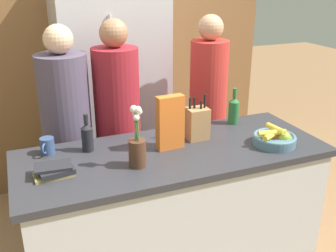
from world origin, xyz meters
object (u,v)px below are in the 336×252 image
(knife_block, at_px, (197,123))
(bottle_oil, at_px, (87,137))
(cereal_box, at_px, (170,123))
(person_at_sink, at_px, (67,130))
(person_in_blue, at_px, (118,121))
(flower_vase, at_px, (137,147))
(book_stack, at_px, (55,170))
(fruit_bowl, at_px, (275,138))
(refrigerator, at_px, (112,88))
(coffee_mug, at_px, (47,146))
(person_in_red_tee, at_px, (208,106))
(bottle_vinegar, at_px, (234,110))

(knife_block, xyz_separation_m, bottle_oil, (-0.66, 0.07, -0.01))
(cereal_box, xyz_separation_m, person_at_sink, (-0.51, 0.55, -0.18))
(knife_block, bearing_deg, person_in_blue, 127.77)
(knife_block, xyz_separation_m, flower_vase, (-0.45, -0.22, 0.01))
(book_stack, xyz_separation_m, person_in_blue, (0.50, 0.63, -0.03))
(fruit_bowl, distance_m, flower_vase, 0.85)
(refrigerator, bearing_deg, person_at_sink, -127.30)
(knife_block, bearing_deg, cereal_box, -161.59)
(person_at_sink, bearing_deg, cereal_box, -50.72)
(cereal_box, bearing_deg, fruit_bowl, -17.62)
(fruit_bowl, bearing_deg, flower_vase, 177.10)
(refrigerator, xyz_separation_m, coffee_mug, (-0.62, -0.97, -0.01))
(book_stack, bearing_deg, flower_vase, -8.35)
(coffee_mug, distance_m, person_in_blue, 0.62)
(cereal_box, height_order, book_stack, cereal_box)
(person_in_blue, bearing_deg, bottle_oil, -134.58)
(coffee_mug, height_order, person_in_blue, person_in_blue)
(person_in_red_tee, bearing_deg, fruit_bowl, -84.39)
(person_in_blue, bearing_deg, coffee_mug, -153.90)
(coffee_mug, relative_size, person_in_blue, 0.07)
(flower_vase, relative_size, book_stack, 1.64)
(cereal_box, height_order, bottle_vinegar, cereal_box)
(knife_block, height_order, person_at_sink, person_at_sink)
(refrigerator, height_order, person_in_red_tee, refrigerator)
(person_at_sink, distance_m, person_in_red_tee, 1.07)
(refrigerator, distance_m, flower_vase, 1.32)
(flower_vase, relative_size, bottle_vinegar, 1.38)
(coffee_mug, distance_m, person_at_sink, 0.40)
(bottle_vinegar, relative_size, person_at_sink, 0.16)
(bottle_vinegar, height_order, person_in_blue, person_in_blue)
(bottle_vinegar, relative_size, person_in_red_tee, 0.16)
(bottle_vinegar, bearing_deg, person_in_red_tee, 89.21)
(knife_block, bearing_deg, person_in_red_tee, 56.50)
(refrigerator, distance_m, person_in_blue, 0.62)
(refrigerator, xyz_separation_m, flower_vase, (-0.20, -1.30, 0.05))
(knife_block, relative_size, person_in_red_tee, 0.18)
(refrigerator, distance_m, person_at_sink, 0.77)
(fruit_bowl, height_order, person_in_blue, person_in_blue)
(knife_block, bearing_deg, fruit_bowl, -33.56)
(fruit_bowl, relative_size, book_stack, 1.23)
(person_in_red_tee, bearing_deg, bottle_vinegar, -88.14)
(flower_vase, xyz_separation_m, bottle_vinegar, (0.80, 0.36, -0.01))
(refrigerator, bearing_deg, book_stack, -116.45)
(fruit_bowl, bearing_deg, bottle_oil, 162.40)
(person_at_sink, xyz_separation_m, person_in_red_tee, (1.07, 0.05, 0.02))
(fruit_bowl, relative_size, coffee_mug, 2.28)
(bottle_vinegar, height_order, person_in_red_tee, person_in_red_tee)
(cereal_box, distance_m, person_in_red_tee, 0.83)
(knife_block, xyz_separation_m, book_stack, (-0.87, -0.15, -0.07))
(flower_vase, xyz_separation_m, bottle_oil, (-0.21, 0.29, -0.02))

